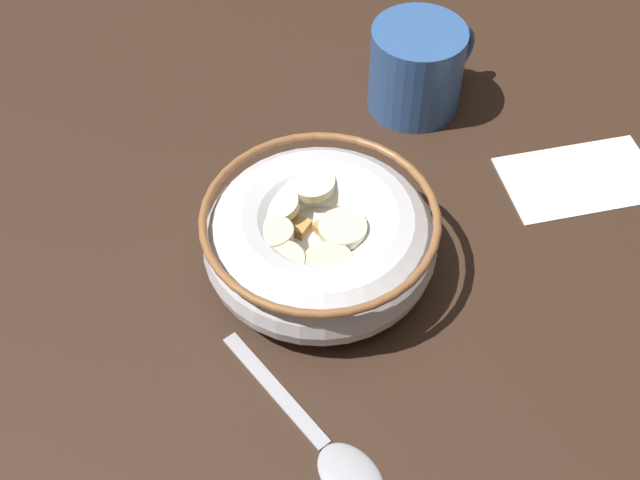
# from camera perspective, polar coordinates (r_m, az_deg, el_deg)

# --- Properties ---
(ground_plane) EXTENTS (1.22, 1.22, 0.02)m
(ground_plane) POSITION_cam_1_polar(r_m,az_deg,el_deg) (0.63, 0.00, -2.33)
(ground_plane) COLOR #332116
(cereal_bowl) EXTENTS (0.17, 0.17, 0.06)m
(cereal_bowl) POSITION_cam_1_polar(r_m,az_deg,el_deg) (0.59, -0.01, 0.07)
(cereal_bowl) COLOR silver
(cereal_bowl) RESTS_ON ground_plane
(spoon) EXTENTS (0.04, 0.16, 0.01)m
(spoon) POSITION_cam_1_polar(r_m,az_deg,el_deg) (0.54, 0.93, -14.32)
(spoon) COLOR #A5A5AD
(spoon) RESTS_ON ground_plane
(coffee_mug) EXTENTS (0.10, 0.08, 0.08)m
(coffee_mug) POSITION_cam_1_polar(r_m,az_deg,el_deg) (0.72, 6.64, 11.53)
(coffee_mug) COLOR #335999
(coffee_mug) RESTS_ON ground_plane
(folded_napkin) EXTENTS (0.14, 0.12, 0.00)m
(folded_napkin) POSITION_cam_1_polar(r_m,az_deg,el_deg) (0.71, 17.24, 4.04)
(folded_napkin) COLOR white
(folded_napkin) RESTS_ON ground_plane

